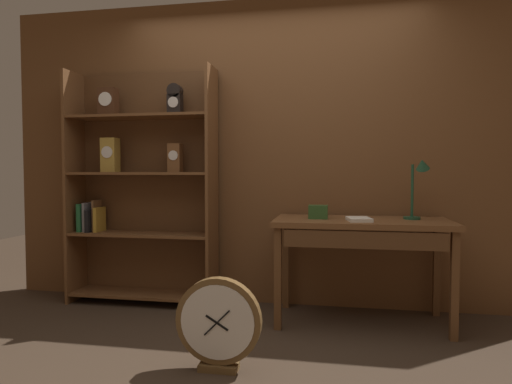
{
  "coord_description": "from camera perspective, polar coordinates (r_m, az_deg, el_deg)",
  "views": [
    {
      "loc": [
        0.52,
        -2.36,
        1.13
      ],
      "look_at": [
        -0.06,
        0.84,
        0.98
      ],
      "focal_mm": 30.75,
      "sensor_mm": 36.0,
      "label": 1
    }
  ],
  "objects": [
    {
      "name": "round_clock_large",
      "position": [
        2.61,
        -4.89,
        -16.67
      ],
      "size": [
        0.5,
        0.11,
        0.54
      ],
      "color": "brown",
      "rests_on": "ground"
    },
    {
      "name": "back_wood_panel",
      "position": [
        3.77,
        2.35,
        5.15
      ],
      "size": [
        4.8,
        0.05,
        2.6
      ],
      "primitive_type": "cube",
      "color": "brown",
      "rests_on": "ground"
    },
    {
      "name": "workbench",
      "position": [
        3.36,
        13.57,
        -5.13
      ],
      "size": [
        1.29,
        0.63,
        0.78
      ],
      "color": "brown",
      "rests_on": "ground"
    },
    {
      "name": "ground_plane",
      "position": [
        2.67,
        -2.08,
        -22.5
      ],
      "size": [
        10.0,
        10.0,
        0.0
      ],
      "primitive_type": "plane",
      "color": "#3D2D21"
    },
    {
      "name": "desk_lamp",
      "position": [
        3.45,
        20.36,
        1.26
      ],
      "size": [
        0.19,
        0.19,
        0.47
      ],
      "color": "#1E472D",
      "rests_on": "workbench"
    },
    {
      "name": "toolbox_small",
      "position": [
        3.37,
        8.09,
        -2.58
      ],
      "size": [
        0.14,
        0.12,
        0.1
      ],
      "primitive_type": "cube",
      "color": "#2D5123",
      "rests_on": "workbench"
    },
    {
      "name": "open_repair_manual",
      "position": [
        3.26,
        13.25,
        -3.47
      ],
      "size": [
        0.19,
        0.24,
        0.02
      ],
      "primitive_type": "cube",
      "rotation": [
        0.0,
        0.0,
        0.15
      ],
      "color": "silver",
      "rests_on": "workbench"
    },
    {
      "name": "bookshelf",
      "position": [
        3.92,
        -14.76,
        0.63
      ],
      "size": [
        1.28,
        0.33,
        2.0
      ],
      "color": "brown",
      "rests_on": "ground"
    }
  ]
}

